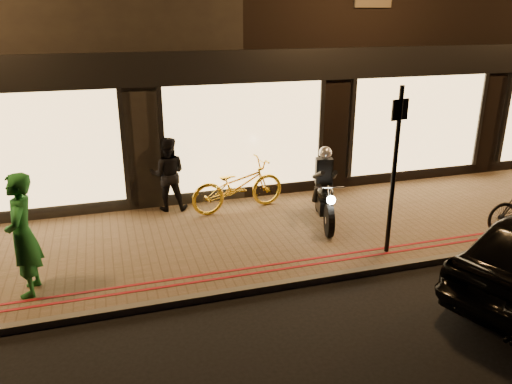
% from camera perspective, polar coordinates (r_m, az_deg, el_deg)
% --- Properties ---
extents(ground, '(90.00, 90.00, 0.00)m').
position_cam_1_polar(ground, '(8.41, 6.29, -10.54)').
color(ground, black).
rests_on(ground, ground).
extents(sidewalk, '(50.00, 4.00, 0.12)m').
position_cam_1_polar(sidewalk, '(10.04, 1.82, -4.79)').
color(sidewalk, brown).
rests_on(sidewalk, ground).
extents(kerb_stone, '(50.00, 0.14, 0.12)m').
position_cam_1_polar(kerb_stone, '(8.42, 6.17, -10.03)').
color(kerb_stone, '#59544C').
rests_on(kerb_stone, ground).
extents(red_kerb_lines, '(50.00, 0.26, 0.01)m').
position_cam_1_polar(red_kerb_lines, '(8.80, 4.90, -8.15)').
color(red_kerb_lines, maroon).
rests_on(red_kerb_lines, sidewalk).
extents(building_row, '(48.00, 10.11, 8.50)m').
position_cam_1_polar(building_row, '(15.91, -6.68, 19.68)').
color(building_row, black).
rests_on(building_row, ground).
extents(motorcycle, '(0.79, 1.90, 1.59)m').
position_cam_1_polar(motorcycle, '(10.31, 7.82, -0.25)').
color(motorcycle, black).
rests_on(motorcycle, sidewalk).
extents(sign_post, '(0.35, 0.11, 3.00)m').
position_cam_1_polar(sign_post, '(8.93, 15.59, 3.20)').
color(sign_post, black).
rests_on(sign_post, sidewalk).
extents(bicycle_gold, '(2.23, 1.07, 1.12)m').
position_cam_1_polar(bicycle_gold, '(10.90, -2.09, 0.75)').
color(bicycle_gold, gold).
rests_on(bicycle_gold, sidewalk).
extents(person_green, '(0.52, 0.74, 1.94)m').
position_cam_1_polar(person_green, '(8.28, -25.13, -4.49)').
color(person_green, '#1C6B2C').
rests_on(person_green, sidewalk).
extents(person_dark, '(0.90, 0.76, 1.63)m').
position_cam_1_polar(person_dark, '(11.00, -10.04, 2.03)').
color(person_dark, black).
rests_on(person_dark, sidewalk).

